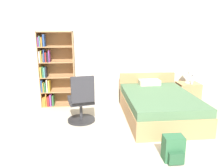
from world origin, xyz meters
The scene contains 8 objects.
wall_back centered at (0.00, 3.23, 1.30)m, with size 9.00×0.06×2.60m.
bookshelf centered at (-1.68, 2.98, 0.87)m, with size 0.83×0.31×1.81m.
bed centered at (0.65, 2.03, 0.27)m, with size 1.41×2.08×0.78m.
office_chair centered at (-0.98, 1.87, 0.44)m, with size 0.57×0.64×1.00m.
nightstand centered at (1.70, 2.86, 0.26)m, with size 0.55×0.47×0.52m.
table_lamp centered at (1.68, 2.85, 0.90)m, with size 0.21×0.21×0.49m.
water_bottle centered at (1.73, 2.75, 0.63)m, with size 0.06×0.06×0.22m.
backpack_green centered at (0.38, 0.40, 0.18)m, with size 0.29×0.27×0.38m.
Camera 1 is at (-0.79, -2.31, 1.86)m, focal length 35.00 mm.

